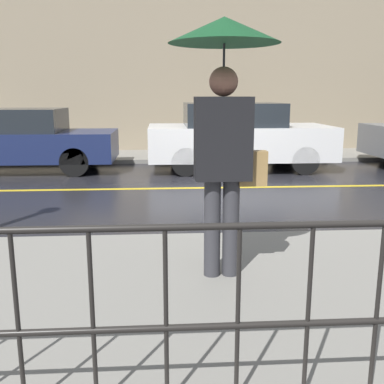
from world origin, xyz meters
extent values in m
plane|color=black|center=(0.00, 0.00, 0.00)|extent=(80.00, 80.00, 0.00)
cube|color=gray|center=(0.00, -4.67, 0.05)|extent=(28.00, 3.19, 0.10)
cube|color=gray|center=(0.00, 4.11, 0.05)|extent=(28.00, 2.07, 0.10)
cube|color=gold|center=(0.00, 0.00, 0.00)|extent=(25.20, 0.12, 0.01)
cube|color=gray|center=(0.00, 5.30, 2.41)|extent=(28.00, 0.30, 4.82)
cylinder|color=black|center=(0.00, -6.01, 0.53)|extent=(12.00, 0.04, 0.04)
cylinder|color=black|center=(-1.82, -6.01, 0.58)|extent=(0.02, 0.02, 0.96)
cylinder|color=black|center=(-1.45, -6.01, 0.58)|extent=(0.02, 0.02, 0.96)
cylinder|color=black|center=(-1.09, -6.01, 0.58)|extent=(0.02, 0.02, 0.96)
cylinder|color=black|center=(-0.73, -6.01, 0.58)|extent=(0.02, 0.02, 0.96)
cylinder|color=black|center=(-0.36, -6.01, 0.58)|extent=(0.02, 0.02, 0.96)
cylinder|color=black|center=(0.00, -6.01, 0.58)|extent=(0.02, 0.02, 0.96)
cylinder|color=#333338|center=(-0.67, -4.31, 0.54)|extent=(0.14, 0.14, 0.88)
cylinder|color=#333338|center=(-0.50, -4.31, 0.54)|extent=(0.14, 0.14, 0.88)
cube|color=black|center=(-0.59, -4.31, 1.32)|extent=(0.47, 0.28, 0.69)
sphere|color=#A96F57|center=(-0.59, -4.31, 1.79)|extent=(0.24, 0.24, 0.24)
cylinder|color=#262628|center=(-0.59, -4.31, 1.71)|extent=(0.02, 0.02, 0.77)
cone|color=#144723|center=(-0.59, -4.31, 2.19)|extent=(0.92, 0.92, 0.21)
cube|color=#9E7A47|center=(-0.32, -4.31, 1.07)|extent=(0.24, 0.12, 0.30)
cube|color=#19234C|center=(-4.21, 2.15, 0.57)|extent=(4.11, 1.71, 0.63)
cube|color=#1E2328|center=(-4.37, 2.15, 1.14)|extent=(2.14, 1.58, 0.50)
cylinder|color=black|center=(-2.93, 2.89, 0.30)|extent=(0.61, 0.22, 0.61)
cylinder|color=black|center=(-2.93, 1.40, 0.30)|extent=(0.61, 0.22, 0.61)
cube|color=silver|center=(0.68, 2.15, 0.63)|extent=(4.13, 1.92, 0.74)
cube|color=#1E2328|center=(0.51, 2.15, 1.25)|extent=(2.15, 1.76, 0.51)
cylinder|color=black|center=(1.96, 3.00, 0.30)|extent=(0.61, 0.22, 0.61)
cylinder|color=black|center=(1.96, 1.30, 0.30)|extent=(0.61, 0.22, 0.61)
cylinder|color=black|center=(-0.60, 3.00, 0.30)|extent=(0.61, 0.22, 0.61)
cylinder|color=black|center=(-0.60, 1.30, 0.30)|extent=(0.61, 0.22, 0.61)
camera|label=1|loc=(-1.10, -8.08, 1.68)|focal=42.00mm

